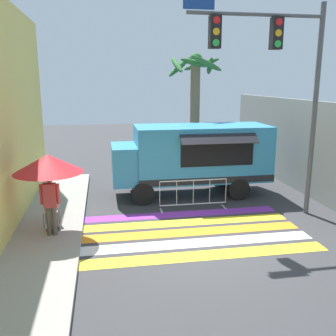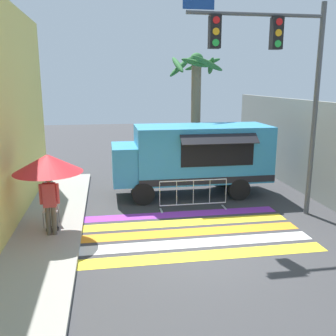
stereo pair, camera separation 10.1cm
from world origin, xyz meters
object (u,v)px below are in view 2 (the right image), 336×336
(food_truck, at_px, (190,155))
(patio_umbrella, at_px, (48,164))
(palm_tree, at_px, (195,96))
(vendor_person, at_px, (50,200))
(traffic_signal_pole, at_px, (278,67))
(folding_chair, at_px, (51,206))
(barricade_front, at_px, (193,195))

(food_truck, height_order, patio_umbrella, food_truck)
(palm_tree, bearing_deg, vendor_person, -130.90)
(traffic_signal_pole, xyz_separation_m, folding_chair, (-6.80, 0.05, -4.02))
(palm_tree, bearing_deg, barricade_front, -103.78)
(folding_chair, bearing_deg, barricade_front, 32.65)
(barricade_front, bearing_deg, palm_tree, 76.22)
(patio_umbrella, bearing_deg, vendor_person, -84.80)
(folding_chair, relative_size, palm_tree, 0.17)
(food_truck, xyz_separation_m, barricade_front, (-0.28, -1.72, -1.03))
(food_truck, relative_size, folding_chair, 6.48)
(patio_umbrella, distance_m, palm_tree, 8.43)
(barricade_front, bearing_deg, patio_umbrella, -162.05)
(patio_umbrella, bearing_deg, barricade_front, 17.95)
(food_truck, distance_m, vendor_person, 5.85)
(folding_chair, height_order, barricade_front, barricade_front)
(food_truck, bearing_deg, folding_chair, -150.90)
(traffic_signal_pole, height_order, palm_tree, traffic_signal_pole)
(traffic_signal_pole, distance_m, patio_umbrella, 7.23)
(patio_umbrella, bearing_deg, palm_tree, 47.52)
(folding_chair, relative_size, barricade_front, 0.39)
(traffic_signal_pole, relative_size, palm_tree, 1.19)
(food_truck, distance_m, folding_chair, 5.56)
(food_truck, height_order, vendor_person, food_truck)
(traffic_signal_pole, xyz_separation_m, palm_tree, (-1.13, 5.67, -1.04))
(patio_umbrella, relative_size, barricade_front, 0.95)
(patio_umbrella, xyz_separation_m, palm_tree, (5.59, 6.11, 1.58))
(folding_chair, xyz_separation_m, barricade_front, (4.52, 0.95, -0.15))
(vendor_person, height_order, palm_tree, palm_tree)
(vendor_person, bearing_deg, traffic_signal_pole, 8.95)
(palm_tree, bearing_deg, traffic_signal_pole, -78.72)
(patio_umbrella, relative_size, vendor_person, 1.28)
(traffic_signal_pole, distance_m, palm_tree, 5.88)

